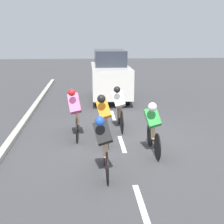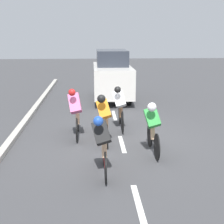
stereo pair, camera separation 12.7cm
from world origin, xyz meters
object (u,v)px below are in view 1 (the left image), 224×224
cyclist_black (104,143)px  cyclist_pink (75,112)px  cyclist_orange (104,116)px  support_car (110,76)px  cyclist_green (153,126)px  cyclist_white (119,107)px

cyclist_black → cyclist_pink: bearing=-74.9°
cyclist_orange → support_car: 5.98m
cyclist_green → support_car: 6.95m
cyclist_black → cyclist_white: bearing=-101.5°
cyclist_pink → cyclist_green: bearing=143.9°
cyclist_orange → cyclist_black: (0.13, 2.12, -0.04)m
cyclist_white → cyclist_black: size_ratio=1.03×
cyclist_green → cyclist_orange: bearing=-39.0°
cyclist_green → support_car: support_car is taller
cyclist_white → support_car: bearing=-90.5°
cyclist_white → cyclist_black: 3.42m
cyclist_orange → cyclist_black: size_ratio=1.03×
cyclist_orange → support_car: (-0.59, -5.94, 0.36)m
cyclist_orange → cyclist_white: bearing=-114.0°
cyclist_black → support_car: size_ratio=0.42×
cyclist_orange → cyclist_white: 1.35m
cyclist_white → cyclist_green: cyclist_white is taller
cyclist_orange → support_car: size_ratio=0.43×
cyclist_green → cyclist_white: bearing=-73.6°
cyclist_black → support_car: bearing=-95.1°
cyclist_orange → cyclist_green: bearing=141.0°
cyclist_orange → cyclist_pink: cyclist_pink is taller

